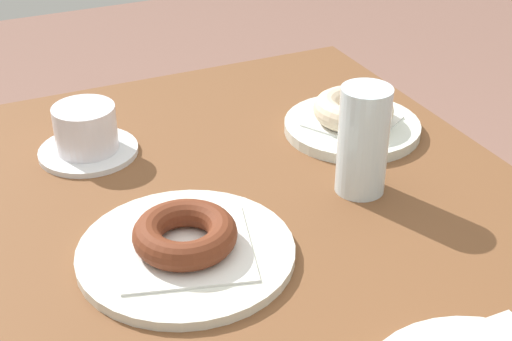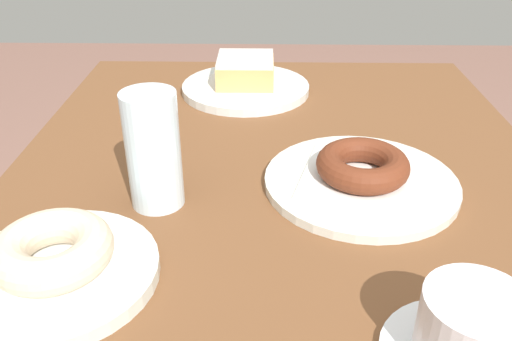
{
  "view_description": "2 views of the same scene",
  "coord_description": "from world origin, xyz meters",
  "px_view_note": "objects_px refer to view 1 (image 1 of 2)",
  "views": [
    {
      "loc": [
        0.62,
        -0.3,
        1.2
      ],
      "look_at": [
        -0.07,
        0.02,
        0.75
      ],
      "focal_mm": 52.6,
      "sensor_mm": 36.0,
      "label": 1
    },
    {
      "loc": [
        -0.56,
        0.02,
        1.05
      ],
      "look_at": [
        -0.04,
        0.03,
        0.75
      ],
      "focal_mm": 37.33,
      "sensor_mm": 36.0,
      "label": 2
    }
  ],
  "objects_px": {
    "plate_chocolate_ring": "(185,251)",
    "coffee_cup": "(86,133)",
    "donut_chocolate_ring": "(184,233)",
    "water_glass": "(363,141)",
    "plate_sugar_ring": "(352,127)",
    "donut_sugar_ring": "(353,109)"
  },
  "relations": [
    {
      "from": "plate_chocolate_ring",
      "to": "coffee_cup",
      "type": "bearing_deg",
      "value": -171.39
    },
    {
      "from": "plate_chocolate_ring",
      "to": "donut_chocolate_ring",
      "type": "relative_size",
      "value": 2.1
    },
    {
      "from": "water_glass",
      "to": "coffee_cup",
      "type": "xyz_separation_m",
      "value": [
        -0.23,
        -0.28,
        -0.04
      ]
    },
    {
      "from": "plate_chocolate_ring",
      "to": "water_glass",
      "type": "distance_m",
      "value": 0.25
    },
    {
      "from": "water_glass",
      "to": "coffee_cup",
      "type": "bearing_deg",
      "value": -129.07
    },
    {
      "from": "plate_sugar_ring",
      "to": "donut_sugar_ring",
      "type": "height_order",
      "value": "donut_sugar_ring"
    },
    {
      "from": "plate_sugar_ring",
      "to": "water_glass",
      "type": "height_order",
      "value": "water_glass"
    },
    {
      "from": "coffee_cup",
      "to": "donut_chocolate_ring",
      "type": "bearing_deg",
      "value": 8.61
    },
    {
      "from": "plate_chocolate_ring",
      "to": "plate_sugar_ring",
      "type": "distance_m",
      "value": 0.36
    },
    {
      "from": "plate_chocolate_ring",
      "to": "coffee_cup",
      "type": "height_order",
      "value": "coffee_cup"
    },
    {
      "from": "donut_chocolate_ring",
      "to": "donut_sugar_ring",
      "type": "height_order",
      "value": "donut_sugar_ring"
    },
    {
      "from": "plate_sugar_ring",
      "to": "coffee_cup",
      "type": "height_order",
      "value": "coffee_cup"
    },
    {
      "from": "plate_chocolate_ring",
      "to": "donut_sugar_ring",
      "type": "relative_size",
      "value": 2.11
    },
    {
      "from": "plate_sugar_ring",
      "to": "coffee_cup",
      "type": "relative_size",
      "value": 1.45
    },
    {
      "from": "plate_chocolate_ring",
      "to": "donut_sugar_ring",
      "type": "distance_m",
      "value": 0.36
    },
    {
      "from": "plate_chocolate_ring",
      "to": "plate_sugar_ring",
      "type": "xyz_separation_m",
      "value": [
        -0.17,
        0.31,
        0.0
      ]
    },
    {
      "from": "water_glass",
      "to": "coffee_cup",
      "type": "relative_size",
      "value": 1.03
    },
    {
      "from": "plate_chocolate_ring",
      "to": "donut_sugar_ring",
      "type": "bearing_deg",
      "value": 119.02
    },
    {
      "from": "donut_chocolate_ring",
      "to": "plate_sugar_ring",
      "type": "relative_size",
      "value": 0.59
    },
    {
      "from": "donut_chocolate_ring",
      "to": "plate_sugar_ring",
      "type": "height_order",
      "value": "donut_chocolate_ring"
    },
    {
      "from": "plate_sugar_ring",
      "to": "water_glass",
      "type": "bearing_deg",
      "value": -27.59
    },
    {
      "from": "donut_chocolate_ring",
      "to": "coffee_cup",
      "type": "bearing_deg",
      "value": -171.39
    }
  ]
}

